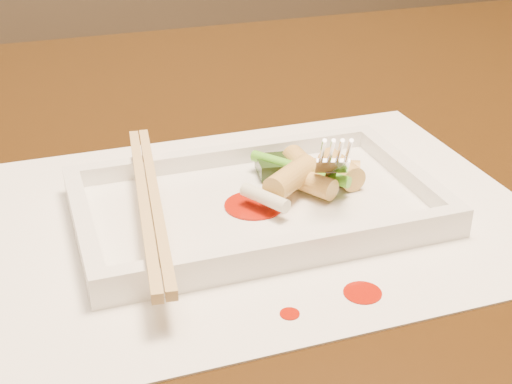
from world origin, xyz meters
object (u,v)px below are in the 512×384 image
object	(u,v)px
chopstick_a	(143,200)
fork	(338,90)
table	(260,267)
plate_base	(256,209)
placemat	(256,214)

from	to	relation	value
chopstick_a	fork	xyz separation A→B (m)	(0.15, 0.02, 0.06)
table	plate_base	distance (m)	0.14
plate_base	placemat	bearing A→B (deg)	0.00
fork	placemat	bearing A→B (deg)	-165.58
plate_base	chopstick_a	bearing A→B (deg)	180.00
placemat	fork	distance (m)	0.11
plate_base	chopstick_a	size ratio (longest dim) A/B	1.12
table	placemat	xyz separation A→B (m)	(-0.03, -0.08, 0.10)
placemat	plate_base	bearing A→B (deg)	0.00
table	plate_base	size ratio (longest dim) A/B	5.38
table	chopstick_a	bearing A→B (deg)	-145.54
fork	table	bearing A→B (deg)	123.82
plate_base	fork	distance (m)	0.11
table	placemat	size ratio (longest dim) A/B	3.50
chopstick_a	table	bearing A→B (deg)	34.46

